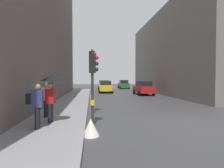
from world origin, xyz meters
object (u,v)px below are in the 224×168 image
Objects in this scene: car_yellow_taxi at (105,87)px; car_white_compact at (104,85)px; car_red_sedan at (143,88)px; warning_sign_triangle at (91,127)px; traffic_light_near_right at (93,70)px; pedestrian_with_black_backpack at (45,97)px; pedestrian_with_umbrella at (52,85)px; car_green_estate at (124,84)px; traffic_light_near_left at (93,75)px; pedestrian_with_grey_backpack at (36,103)px.

car_yellow_taxi is 6.51m from car_white_compact.
car_red_sedan and car_white_compact have the same top height.
car_red_sedan and car_yellow_taxi have the same top height.
warning_sign_triangle is (-6.68, -16.43, -0.55)m from car_red_sedan.
traffic_light_near_right is 3.09m from pedestrian_with_black_backpack.
pedestrian_with_umbrella is (-3.80, -19.12, 0.96)m from car_yellow_taxi.
car_red_sedan is at bearing -43.15° from car_yellow_taxi.
car_green_estate reaches higher than warning_sign_triangle.
pedestrian_with_black_backpack is at bearing -152.40° from traffic_light_near_right.
traffic_light_near_right is at bearing 27.60° from pedestrian_with_black_backpack.
car_green_estate is (-0.07, 14.57, 0.00)m from car_red_sedan.
pedestrian_with_black_backpack is 3.79m from warning_sign_triangle.
traffic_light_near_right reaches higher than pedestrian_with_umbrella.
warning_sign_triangle is (-0.10, -1.46, -1.96)m from traffic_light_near_left.
car_red_sedan is 6.49× the size of warning_sign_triangle.
traffic_light_near_right is 4.74m from warning_sign_triangle.
traffic_light_near_left reaches higher than warning_sign_triangle.
warning_sign_triangle is (-2.22, -27.25, -0.55)m from car_white_compact.
car_white_compact is 5.77m from car_green_estate.
traffic_light_near_left is 0.78× the size of car_yellow_taxi.
car_yellow_taxi is at bearing 84.15° from traffic_light_near_left.
car_yellow_taxi is (1.98, 19.28, -1.41)m from traffic_light_near_left.
car_yellow_taxi is (1.98, 16.61, -1.76)m from traffic_light_near_right.
pedestrian_with_umbrella is 1.21× the size of pedestrian_with_grey_backpack.
pedestrian_with_umbrella is 3.29× the size of warning_sign_triangle.
car_yellow_taxi and car_green_estate have the same top height.
traffic_light_near_right is at bearing -103.63° from car_green_estate.
traffic_light_near_right is 3.20m from pedestrian_with_umbrella.
traffic_light_near_left is at bearing -5.10° from pedestrian_with_umbrella.
car_white_compact reaches higher than warning_sign_triangle.
car_red_sedan is 2.38× the size of pedestrian_with_black_backpack.
car_red_sedan is 6.31m from car_yellow_taxi.
traffic_light_near_right is 0.91× the size of car_green_estate.
warning_sign_triangle is (1.72, -1.63, -1.52)m from pedestrian_with_umbrella.
traffic_light_near_left reaches higher than pedestrian_with_grey_backpack.
car_white_compact is at bearing 84.74° from traffic_light_near_right.
traffic_light_near_right reaches higher than car_green_estate.
traffic_light_near_right is at bearing -118.17° from car_red_sedan.
car_green_estate is 2.38× the size of pedestrian_with_grey_backpack.
traffic_light_near_left reaches higher than pedestrian_with_black_backpack.
traffic_light_near_left is 1.88m from pedestrian_with_umbrella.
pedestrian_with_umbrella is 1.21× the size of pedestrian_with_black_backpack.
warning_sign_triangle is (-2.07, -20.75, -0.55)m from car_yellow_taxi.
pedestrian_with_black_backpack is at bearing -100.53° from car_white_compact.
car_red_sedan is (6.58, 14.97, -1.41)m from traffic_light_near_left.
warning_sign_triangle is (2.31, -2.88, -0.84)m from pedestrian_with_black_backpack.
car_red_sedan is 18.08m from pedestrian_with_grey_backpack.
traffic_light_near_left is 0.79× the size of car_green_estate.
car_green_estate is at bearing 77.58° from traffic_light_near_left.
pedestrian_with_umbrella is 1.26m from pedestrian_with_grey_backpack.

